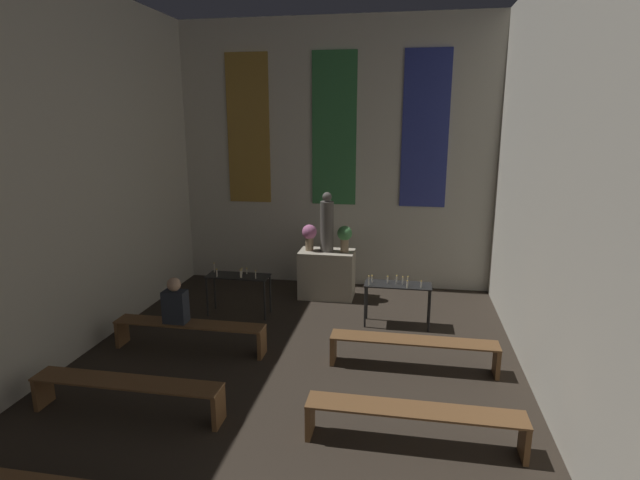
# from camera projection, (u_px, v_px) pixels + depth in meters

# --- Properties ---
(wall_back) EXTENTS (6.90, 0.16, 5.61)m
(wall_back) POSITION_uv_depth(u_px,v_px,m) (335.00, 155.00, 10.59)
(wall_back) COLOR beige
(wall_back) RESTS_ON ground_plane
(wall_right) EXTENTS (0.12, 10.94, 5.61)m
(wall_right) POSITION_uv_depth(u_px,v_px,m) (598.00, 200.00, 4.85)
(wall_right) COLOR beige
(wall_right) RESTS_ON ground_plane
(altar) EXTENTS (1.11, 0.64, 0.98)m
(altar) POSITION_uv_depth(u_px,v_px,m) (327.00, 274.00, 10.21)
(altar) COLOR #ADA38E
(altar) RESTS_ON ground_plane
(statue) EXTENTS (0.27, 0.27, 1.20)m
(statue) POSITION_uv_depth(u_px,v_px,m) (327.00, 224.00, 9.97)
(statue) COLOR #5B5651
(statue) RESTS_ON altar
(flower_vase_left) EXTENTS (0.30, 0.30, 0.53)m
(flower_vase_left) POSITION_uv_depth(u_px,v_px,m) (309.00, 235.00, 10.08)
(flower_vase_left) COLOR #937A5B
(flower_vase_left) RESTS_ON altar
(flower_vase_right) EXTENTS (0.30, 0.30, 0.53)m
(flower_vase_right) POSITION_uv_depth(u_px,v_px,m) (345.00, 236.00, 9.96)
(flower_vase_right) COLOR #937A5B
(flower_vase_right) RESTS_ON altar
(candle_rack_left) EXTENTS (1.16, 0.44, 0.95)m
(candle_rack_left) POSITION_uv_depth(u_px,v_px,m) (238.00, 281.00, 9.24)
(candle_rack_left) COLOR black
(candle_rack_left) RESTS_ON ground_plane
(candle_rack_right) EXTENTS (1.16, 0.44, 0.94)m
(candle_rack_right) POSITION_uv_depth(u_px,v_px,m) (398.00, 290.00, 8.74)
(candle_rack_right) COLOR black
(candle_rack_right) RESTS_ON ground_plane
(pew_third_left) EXTENTS (2.42, 0.36, 0.46)m
(pew_third_left) POSITION_uv_depth(u_px,v_px,m) (127.00, 389.00, 6.12)
(pew_third_left) COLOR brown
(pew_third_left) RESTS_ON ground_plane
(pew_third_right) EXTENTS (2.42, 0.36, 0.46)m
(pew_third_right) POSITION_uv_depth(u_px,v_px,m) (414.00, 418.00, 5.53)
(pew_third_right) COLOR brown
(pew_third_right) RESTS_ON ground_plane
(pew_back_left) EXTENTS (2.42, 0.36, 0.46)m
(pew_back_left) POSITION_uv_depth(u_px,v_px,m) (190.00, 330.00, 7.85)
(pew_back_left) COLOR brown
(pew_back_left) RESTS_ON ground_plane
(pew_back_right) EXTENTS (2.42, 0.36, 0.46)m
(pew_back_right) POSITION_uv_depth(u_px,v_px,m) (413.00, 347.00, 7.27)
(pew_back_right) COLOR brown
(pew_back_right) RESTS_ON ground_plane
(person_seated) EXTENTS (0.36, 0.24, 0.73)m
(person_seated) POSITION_uv_depth(u_px,v_px,m) (175.00, 303.00, 7.79)
(person_seated) COLOR #282D38
(person_seated) RESTS_ON pew_back_left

